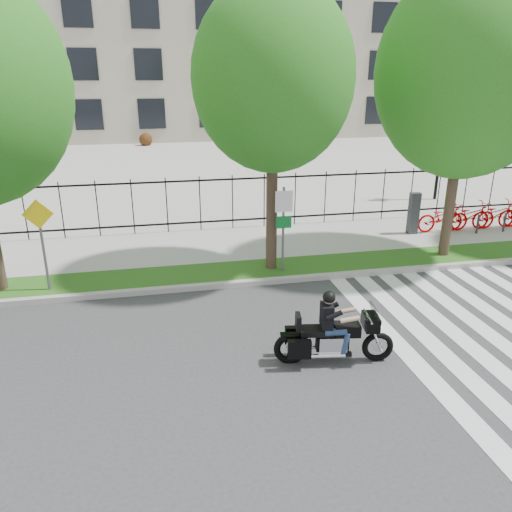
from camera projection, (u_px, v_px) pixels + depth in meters
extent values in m
plane|color=#343436|center=(305.00, 361.00, 10.35)|extent=(120.00, 120.00, 0.00)
cube|color=#A4A19A|center=(262.00, 282.00, 14.10)|extent=(60.00, 0.20, 0.15)
cube|color=#1C4B12|center=(256.00, 271.00, 14.88)|extent=(60.00, 1.50, 0.15)
cube|color=#9B9791|center=(241.00, 244.00, 17.17)|extent=(60.00, 3.50, 0.15)
cube|color=#9B9791|center=(194.00, 162.00, 33.31)|extent=(80.00, 34.00, 0.10)
cube|color=#ADA28C|center=(171.00, 25.00, 48.27)|extent=(60.00, 20.00, 20.00)
cylinder|color=black|center=(440.00, 158.00, 22.63)|extent=(0.14, 0.14, 4.00)
cylinder|color=black|center=(445.00, 115.00, 21.97)|extent=(0.06, 0.70, 0.70)
sphere|color=white|center=(438.00, 113.00, 21.87)|extent=(0.36, 0.36, 0.36)
sphere|color=white|center=(452.00, 112.00, 22.01)|extent=(0.36, 0.36, 0.36)
cylinder|color=#38281E|center=(272.00, 201.00, 14.24)|extent=(0.32, 0.32, 4.06)
ellipsoid|color=#206116|center=(273.00, 77.00, 13.10)|extent=(4.34, 4.34, 4.99)
cylinder|color=#38281E|center=(451.00, 194.00, 15.37)|extent=(0.32, 0.32, 3.92)
ellipsoid|color=#206116|center=(468.00, 72.00, 14.15)|extent=(5.26, 5.26, 6.05)
cube|color=#2D2D33|center=(414.00, 213.00, 17.87)|extent=(0.35, 0.25, 1.50)
imported|color=#CD0100|center=(443.00, 218.00, 18.18)|extent=(1.99, 0.69, 1.04)
cylinder|color=#2D2D33|center=(450.00, 226.00, 17.78)|extent=(0.08, 0.08, 0.70)
imported|color=#CD0100|center=(470.00, 216.00, 18.39)|extent=(1.99, 0.69, 1.04)
cylinder|color=#2D2D33|center=(478.00, 224.00, 17.99)|extent=(0.08, 0.08, 0.70)
imported|color=#CD0100|center=(496.00, 214.00, 18.60)|extent=(1.99, 0.69, 1.04)
cylinder|color=#2D2D33|center=(504.00, 222.00, 18.20)|extent=(0.08, 0.08, 0.70)
cylinder|color=#59595B|center=(283.00, 230.00, 14.24)|extent=(0.07, 0.07, 2.50)
cube|color=white|center=(284.00, 202.00, 13.91)|extent=(0.50, 0.03, 0.60)
cube|color=#0C6626|center=(284.00, 222.00, 14.11)|extent=(0.45, 0.03, 0.35)
cylinder|color=#59595B|center=(43.00, 247.00, 13.00)|extent=(0.07, 0.07, 2.40)
cube|color=yellow|center=(38.00, 214.00, 12.66)|extent=(0.78, 0.03, 0.78)
torus|color=black|center=(378.00, 347.00, 10.25)|extent=(0.67, 0.23, 0.65)
torus|color=black|center=(290.00, 349.00, 10.18)|extent=(0.71, 0.25, 0.69)
cube|color=black|center=(371.00, 322.00, 10.05)|extent=(0.37, 0.56, 0.28)
cube|color=#26262B|center=(375.00, 312.00, 9.98)|extent=(0.22, 0.49, 0.29)
cube|color=silver|center=(332.00, 343.00, 10.18)|extent=(0.61, 0.41, 0.38)
cube|color=black|center=(347.00, 329.00, 10.09)|extent=(0.57, 0.40, 0.25)
cube|color=black|center=(317.00, 331.00, 10.07)|extent=(0.71, 0.45, 0.13)
cube|color=black|center=(298.00, 322.00, 9.98)|extent=(0.15, 0.33, 0.32)
cube|color=black|center=(299.00, 349.00, 9.87)|extent=(0.49, 0.23, 0.38)
cube|color=black|center=(296.00, 335.00, 10.40)|extent=(0.49, 0.23, 0.38)
cube|color=black|center=(327.00, 315.00, 9.96)|extent=(0.29, 0.41, 0.49)
sphere|color=tan|center=(329.00, 299.00, 9.83)|extent=(0.22, 0.22, 0.22)
sphere|color=black|center=(329.00, 297.00, 9.82)|extent=(0.26, 0.26, 0.26)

